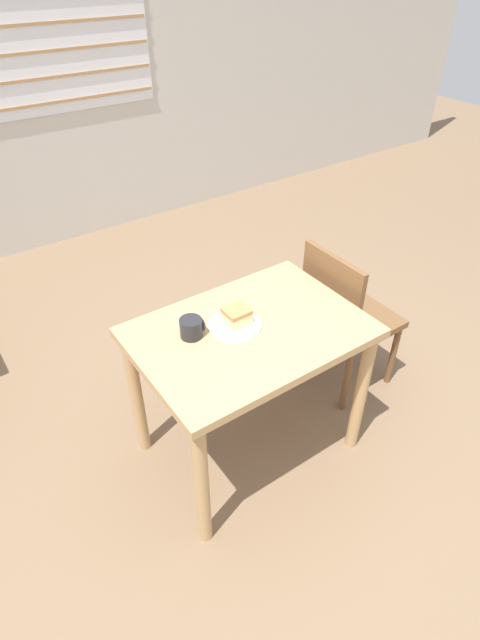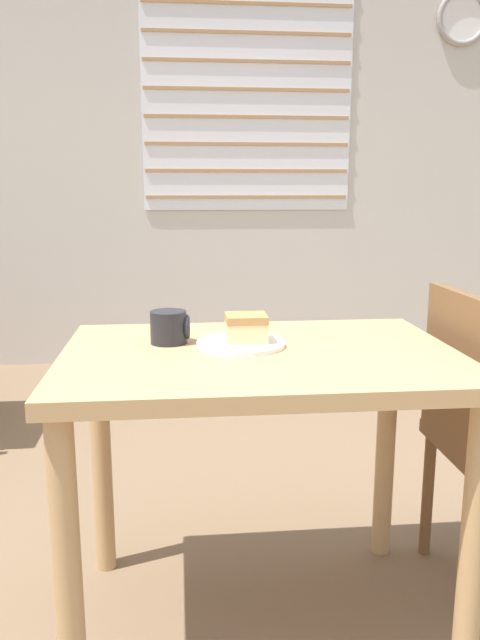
{
  "view_description": "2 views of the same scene",
  "coord_description": "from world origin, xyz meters",
  "px_view_note": "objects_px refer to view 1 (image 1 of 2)",
  "views": [
    {
      "loc": [
        -0.88,
        -1.09,
        2.11
      ],
      "look_at": [
        0.1,
        0.32,
        0.79
      ],
      "focal_mm": 28.0,
      "sensor_mm": 36.0,
      "label": 1
    },
    {
      "loc": [
        -0.09,
        -1.24,
        1.17
      ],
      "look_at": [
        0.06,
        0.28,
        0.85
      ],
      "focal_mm": 35.0,
      "sensor_mm": 36.0,
      "label": 2
    }
  ],
  "objects_px": {
    "dining_table_near": "(249,351)",
    "cake_slice": "(237,316)",
    "coffee_mug": "(192,328)",
    "chair_near_window": "(344,315)",
    "plate": "(235,325)"
  },
  "relations": [
    {
      "from": "dining_table_near",
      "to": "cake_slice",
      "type": "bearing_deg",
      "value": 116.92
    },
    {
      "from": "dining_table_near",
      "to": "coffee_mug",
      "type": "xyz_separation_m",
      "value": [
        -0.23,
        0.1,
        0.17
      ]
    },
    {
      "from": "dining_table_near",
      "to": "cake_slice",
      "type": "relative_size",
      "value": 9.42
    },
    {
      "from": "cake_slice",
      "to": "coffee_mug",
      "type": "relative_size",
      "value": 1.01
    },
    {
      "from": "chair_near_window",
      "to": "coffee_mug",
      "type": "height_order",
      "value": "chair_near_window"
    },
    {
      "from": "dining_table_near",
      "to": "coffee_mug",
      "type": "bearing_deg",
      "value": 155.85
    },
    {
      "from": "dining_table_near",
      "to": "plate",
      "type": "xyz_separation_m",
      "value": [
        -0.04,
        0.05,
        0.13
      ]
    },
    {
      "from": "dining_table_near",
      "to": "coffee_mug",
      "type": "height_order",
      "value": "coffee_mug"
    },
    {
      "from": "coffee_mug",
      "to": "cake_slice",
      "type": "bearing_deg",
      "value": -12.56
    },
    {
      "from": "cake_slice",
      "to": "coffee_mug",
      "type": "xyz_separation_m",
      "value": [
        -0.2,
        0.04,
        -0.0
      ]
    },
    {
      "from": "chair_near_window",
      "to": "cake_slice",
      "type": "distance_m",
      "value": 0.8
    },
    {
      "from": "dining_table_near",
      "to": "chair_near_window",
      "type": "bearing_deg",
      "value": 7.55
    },
    {
      "from": "dining_table_near",
      "to": "plate",
      "type": "bearing_deg",
      "value": 129.99
    },
    {
      "from": "plate",
      "to": "chair_near_window",
      "type": "bearing_deg",
      "value": 3.18
    },
    {
      "from": "dining_table_near",
      "to": "chair_near_window",
      "type": "distance_m",
      "value": 0.72
    }
  ]
}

